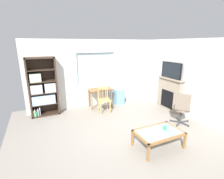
{
  "coord_description": "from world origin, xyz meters",
  "views": [
    {
      "loc": [
        -1.97,
        -3.55,
        2.38
      ],
      "look_at": [
        0.04,
        0.8,
        1.03
      ],
      "focal_mm": 26.35,
      "sensor_mm": 36.0,
      "label": 1
    }
  ],
  "objects": [
    {
      "name": "wall_right",
      "position": [
        2.51,
        0.0,
        1.26
      ],
      "size": [
        0.12,
        5.06,
        2.53
      ],
      "primitive_type": "cube",
      "color": "silver",
      "rests_on": "ground"
    },
    {
      "name": "plastic_drawer_unit",
      "position": [
        0.95,
        2.13,
        0.3
      ],
      "size": [
        0.35,
        0.4,
        0.6
      ],
      "primitive_type": "cube",
      "color": "#72ADDB",
      "rests_on": "ground"
    },
    {
      "name": "desk_under_window",
      "position": [
        0.14,
        2.08,
        0.6
      ],
      "size": [
        0.9,
        0.48,
        0.72
      ],
      "color": "brown",
      "rests_on": "ground"
    },
    {
      "name": "bookshelf",
      "position": [
        -1.87,
        2.19,
        0.89
      ],
      "size": [
        0.9,
        0.38,
        1.97
      ],
      "color": "#38281E",
      "rests_on": "ground"
    },
    {
      "name": "sippy_cup",
      "position": [
        0.65,
        -0.89,
        0.45
      ],
      "size": [
        0.07,
        0.07,
        0.09
      ],
      "primitive_type": "cylinder",
      "color": "#33B770",
      "rests_on": "coffee_table"
    },
    {
      "name": "office_chair",
      "position": [
        1.83,
        -0.29,
        0.55
      ],
      "size": [
        0.63,
        0.6,
        1.0
      ],
      "color": "#7A6B5B",
      "rests_on": "ground"
    },
    {
      "name": "ground",
      "position": [
        0.0,
        0.0,
        -0.01
      ],
      "size": [
        5.89,
        5.86,
        0.02
      ],
      "primitive_type": "cube",
      "color": "gray"
    },
    {
      "name": "tv",
      "position": [
        2.33,
        0.79,
        1.47
      ],
      "size": [
        0.06,
        0.9,
        0.56
      ],
      "color": "black",
      "rests_on": "fireplace"
    },
    {
      "name": "fireplace",
      "position": [
        2.35,
        0.79,
        0.6
      ],
      "size": [
        0.26,
        1.14,
        1.19
      ],
      "color": "gray",
      "rests_on": "ground"
    },
    {
      "name": "coffee_table",
      "position": [
        0.45,
        -0.91,
        0.35
      ],
      "size": [
        1.08,
        0.67,
        0.4
      ],
      "color": "#8C9E99",
      "rests_on": "ground"
    },
    {
      "name": "wall_back_with_window",
      "position": [
        -0.01,
        2.43,
        1.23
      ],
      "size": [
        4.89,
        0.15,
        2.53
      ],
      "color": "silver",
      "rests_on": "ground"
    },
    {
      "name": "wooden_chair",
      "position": [
        0.08,
        1.57,
        0.46
      ],
      "size": [
        0.46,
        0.44,
        0.9
      ],
      "color": "tan",
      "rests_on": "ground"
    }
  ]
}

